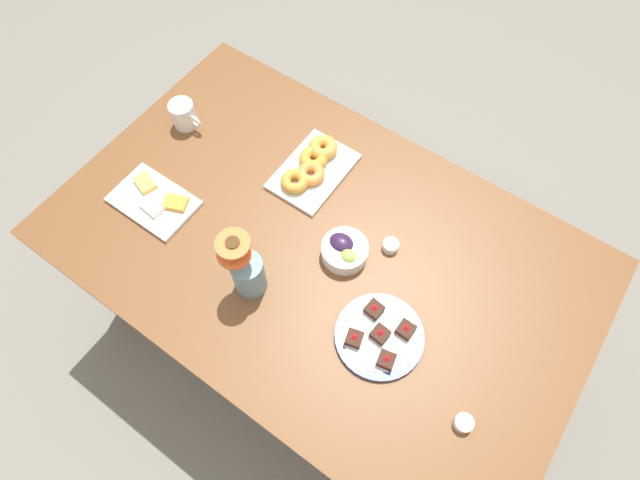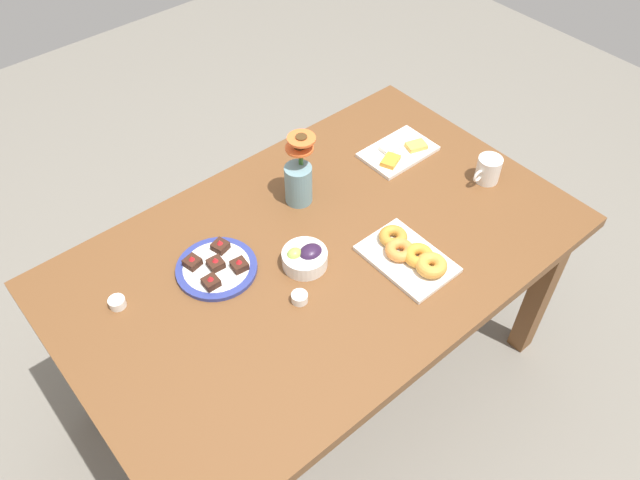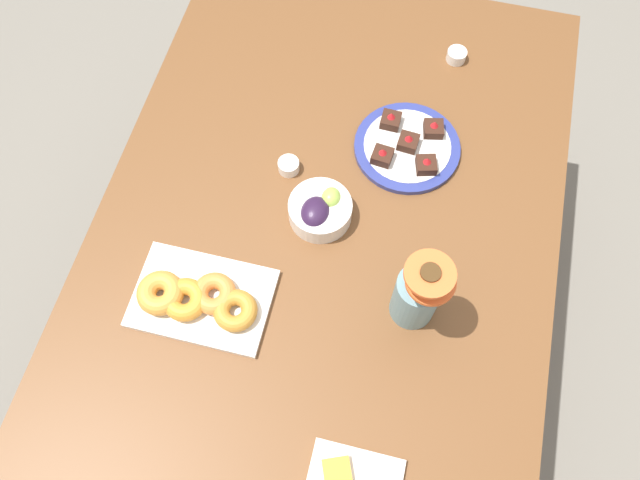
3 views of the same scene
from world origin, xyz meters
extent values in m
plane|color=slate|center=(0.00, 0.00, 0.00)|extent=(6.00, 6.00, 0.00)
cube|color=brown|center=(0.00, 0.00, 0.72)|extent=(1.60, 1.00, 0.04)
cube|color=brown|center=(-0.72, -0.42, 0.35)|extent=(0.07, 0.07, 0.70)
cube|color=brown|center=(0.72, -0.42, 0.35)|extent=(0.07, 0.07, 0.70)
cube|color=brown|center=(-0.72, 0.42, 0.35)|extent=(0.07, 0.07, 0.70)
cylinder|color=white|center=(-0.64, 0.12, 0.79)|extent=(0.08, 0.08, 0.09)
cylinder|color=brown|center=(-0.64, 0.12, 0.83)|extent=(0.07, 0.07, 0.00)
torus|color=white|center=(-0.59, 0.12, 0.79)|extent=(0.05, 0.01, 0.05)
cylinder|color=white|center=(0.08, 0.02, 0.77)|extent=(0.14, 0.14, 0.05)
ellipsoid|color=#2D1938|center=(0.06, 0.02, 0.79)|extent=(0.08, 0.06, 0.04)
ellipsoid|color=#9EC14C|center=(0.10, 0.00, 0.79)|extent=(0.05, 0.04, 0.04)
cube|color=white|center=(-0.51, -0.17, 0.75)|extent=(0.26, 0.17, 0.01)
cube|color=#EFB74C|center=(-0.57, -0.14, 0.76)|extent=(0.08, 0.07, 0.02)
cube|color=white|center=(-0.49, -0.19, 0.76)|extent=(0.07, 0.06, 0.02)
cube|color=orange|center=(-0.44, -0.14, 0.76)|extent=(0.08, 0.07, 0.02)
cube|color=white|center=(-0.17, 0.21, 0.75)|extent=(0.19, 0.28, 0.01)
torus|color=#C78630|center=(-0.19, 0.13, 0.77)|extent=(0.09, 0.09, 0.03)
torus|color=orange|center=(-0.16, 0.18, 0.77)|extent=(0.10, 0.10, 0.03)
torus|color=orange|center=(-0.19, 0.23, 0.77)|extent=(0.12, 0.12, 0.04)
torus|color=gold|center=(-0.19, 0.29, 0.77)|extent=(0.10, 0.10, 0.04)
cylinder|color=white|center=(0.17, 0.12, 0.75)|extent=(0.05, 0.05, 0.03)
cylinder|color=#C68923|center=(0.17, 0.12, 0.76)|extent=(0.04, 0.04, 0.01)
cylinder|color=white|center=(0.58, -0.21, 0.75)|extent=(0.05, 0.05, 0.03)
cylinder|color=maroon|center=(0.58, -0.21, 0.76)|extent=(0.04, 0.04, 0.01)
cylinder|color=navy|center=(0.29, -0.14, 0.75)|extent=(0.24, 0.24, 0.01)
cylinder|color=white|center=(0.29, -0.14, 0.75)|extent=(0.20, 0.20, 0.01)
cube|color=#381E14|center=(0.24, -0.09, 0.77)|extent=(0.05, 0.05, 0.02)
cone|color=red|center=(0.24, -0.09, 0.79)|extent=(0.02, 0.02, 0.01)
cube|color=#381E14|center=(0.34, -0.09, 0.77)|extent=(0.05, 0.05, 0.02)
cone|color=red|center=(0.34, -0.09, 0.79)|extent=(0.02, 0.02, 0.01)
cube|color=#381E14|center=(0.24, -0.19, 0.77)|extent=(0.05, 0.05, 0.02)
cone|color=red|center=(0.24, -0.19, 0.79)|extent=(0.02, 0.02, 0.01)
cube|color=#381E14|center=(0.34, -0.19, 0.77)|extent=(0.05, 0.05, 0.02)
cone|color=red|center=(0.34, -0.19, 0.79)|extent=(0.02, 0.02, 0.01)
cube|color=#381E14|center=(0.29, -0.14, 0.77)|extent=(0.05, 0.05, 0.02)
cone|color=red|center=(0.29, -0.14, 0.79)|extent=(0.02, 0.02, 0.01)
cylinder|color=#6B939E|center=(-0.09, -0.21, 0.81)|extent=(0.09, 0.09, 0.14)
cylinder|color=#3D702D|center=(-0.11, -0.22, 0.93)|extent=(0.01, 0.01, 0.10)
cylinder|color=orange|center=(-0.11, -0.22, 0.98)|extent=(0.09, 0.09, 0.01)
cylinder|color=#472D14|center=(-0.11, -0.22, 0.99)|extent=(0.04, 0.04, 0.01)
cylinder|color=#3D702D|center=(-0.11, -0.22, 0.91)|extent=(0.01, 0.01, 0.06)
cylinder|color=orange|center=(-0.11, -0.22, 0.94)|extent=(0.09, 0.09, 0.01)
cylinder|color=#472D14|center=(-0.11, -0.22, 0.95)|extent=(0.04, 0.04, 0.01)
camera|label=1|loc=(0.38, -0.55, 2.07)|focal=28.00mm
camera|label=2|loc=(0.83, 0.98, 2.17)|focal=35.00mm
camera|label=3|loc=(-0.53, -0.13, 1.96)|focal=35.00mm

